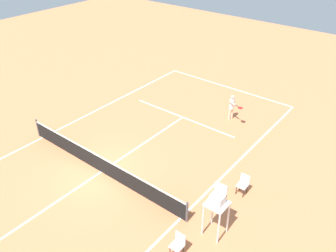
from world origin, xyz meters
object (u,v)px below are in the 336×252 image
Objects in this scene: player_serving at (232,106)px; courtside_chair_mid at (243,184)px; umpire_chair at (217,203)px; courtside_chair_near at (178,244)px; tennis_ball at (194,126)px.

player_serving is 6.51m from courtside_chair_mid.
courtside_chair_mid is (-3.65, 5.37, -0.42)m from player_serving.
courtside_chair_near is (0.54, 1.68, -1.07)m from umpire_chair.
tennis_ball is 5.99m from courtside_chair_mid.
player_serving is at bearing -55.83° from courtside_chair_mid.
tennis_ball is 8.16m from umpire_chair.
tennis_ball is 0.07× the size of courtside_chair_mid.
tennis_ball is 0.07× the size of courtside_chair_near.
courtside_chair_mid is at bearing -93.86° from courtside_chair_near.
umpire_chair is at bearing -107.89° from courtside_chair_near.
courtside_chair_near is (-4.65, 7.78, 0.50)m from tennis_ball.
courtside_chair_mid is (-0.30, -4.43, 0.00)m from courtside_chair_near.
courtside_chair_near is at bearing 39.84° from player_serving.
umpire_chair reaches higher than tennis_ball.
player_serving reaches higher than courtside_chair_near.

